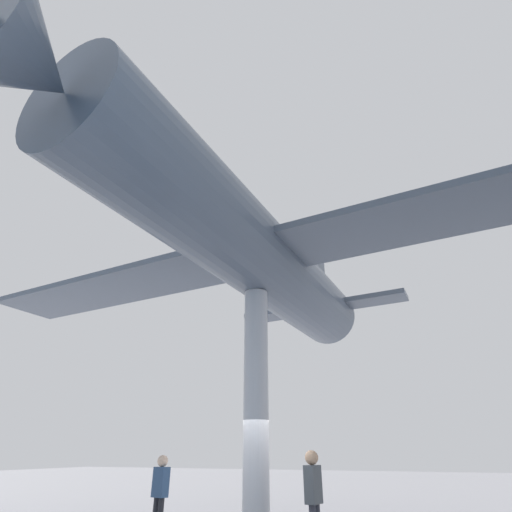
# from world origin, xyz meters

# --- Properties ---
(support_pylon_central) EXTENTS (0.60, 0.60, 5.66)m
(support_pylon_central) POSITION_xyz_m (0.00, 0.00, 2.83)
(support_pylon_central) COLOR #B7B7BC
(support_pylon_central) RESTS_ON ground_plane
(suspended_airplane) EXTENTS (20.16, 14.40, 3.53)m
(suspended_airplane) POSITION_xyz_m (0.03, 0.30, 6.77)
(suspended_airplane) COLOR #4C5666
(suspended_airplane) RESTS_ON support_pylon_central
(visitor_person) EXTENTS (0.45, 0.34, 1.77)m
(visitor_person) POSITION_xyz_m (2.62, -0.32, 1.02)
(visitor_person) COLOR #232328
(visitor_person) RESTS_ON ground_plane
(visitor_second) EXTENTS (0.31, 0.44, 1.87)m
(visitor_second) POSITION_xyz_m (-1.31, 0.17, 1.10)
(visitor_second) COLOR #383842
(visitor_second) RESTS_ON ground_plane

